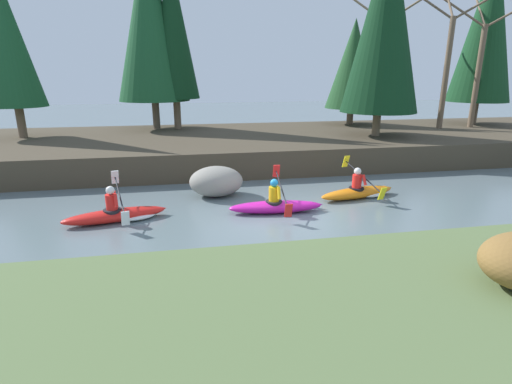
% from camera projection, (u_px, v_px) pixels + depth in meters
% --- Properties ---
extents(ground_plane, '(90.00, 90.00, 0.00)m').
position_uv_depth(ground_plane, '(284.00, 216.00, 11.28)').
color(ground_plane, slate).
extents(riverbank_near, '(44.00, 6.53, 0.76)m').
position_uv_depth(riverbank_near, '(421.00, 370.00, 4.91)').
color(riverbank_near, '#5B7042').
rests_on(riverbank_near, ground).
extents(riverbank_far, '(44.00, 8.86, 1.07)m').
position_uv_depth(riverbank_far, '(240.00, 146.00, 19.06)').
color(riverbank_far, '#473D2D').
rests_on(riverbank_far, ground).
extents(conifer_tree_far_left, '(2.49, 2.49, 6.79)m').
position_uv_depth(conifer_tree_far_left, '(8.00, 42.00, 16.92)').
color(conifer_tree_far_left, brown).
rests_on(conifer_tree_far_left, riverbank_far).
extents(conifer_tree_left, '(3.55, 3.55, 8.95)m').
position_uv_depth(conifer_tree_left, '(150.00, 22.00, 19.43)').
color(conifer_tree_left, brown).
rests_on(conifer_tree_left, riverbank_far).
extents(conifer_tree_mid_left, '(2.39, 2.39, 8.49)m').
position_uv_depth(conifer_tree_mid_left, '(172.00, 26.00, 19.49)').
color(conifer_tree_mid_left, brown).
rests_on(conifer_tree_mid_left, riverbank_far).
extents(conifer_tree_centre, '(3.43, 3.43, 8.86)m').
position_uv_depth(conifer_tree_centre, '(385.00, 21.00, 17.22)').
color(conifer_tree_centre, '#7A664C').
rests_on(conifer_tree_centre, riverbank_far).
extents(conifer_tree_mid_right, '(2.89, 2.89, 5.61)m').
position_uv_depth(conifer_tree_mid_right, '(353.00, 64.00, 21.78)').
color(conifer_tree_mid_right, brown).
rests_on(conifer_tree_mid_right, riverbank_far).
extents(conifer_tree_right, '(3.27, 3.27, 9.24)m').
position_uv_depth(conifer_tree_right, '(488.00, 25.00, 21.28)').
color(conifer_tree_right, brown).
rests_on(conifer_tree_right, riverbank_far).
extents(bare_tree_upstream, '(4.03, 3.99, 7.36)m').
position_uv_depth(bare_tree_upstream, '(382.00, 60.00, 21.67)').
color(bare_tree_upstream, '#7A664C').
rests_on(bare_tree_upstream, riverbank_far).
extents(bare_tree_mid_upstream, '(4.01, 3.96, 7.32)m').
position_uv_depth(bare_tree_mid_upstream, '(447.00, 60.00, 20.22)').
color(bare_tree_mid_upstream, brown).
rests_on(bare_tree_mid_upstream, riverbank_far).
extents(bare_tree_mid_downstream, '(3.78, 3.74, 6.89)m').
position_uv_depth(bare_tree_mid_downstream, '(479.00, 64.00, 20.67)').
color(bare_tree_mid_downstream, brown).
rests_on(bare_tree_mid_downstream, riverbank_far).
extents(kayaker_lead, '(2.79, 2.05, 1.20)m').
position_uv_depth(kayaker_lead, '(360.00, 192.00, 12.91)').
color(kayaker_lead, orange).
rests_on(kayaker_lead, ground).
extents(kayaker_middle, '(2.79, 2.07, 1.20)m').
position_uv_depth(kayaker_middle, '(276.00, 205.00, 11.51)').
color(kayaker_middle, '#C61999').
rests_on(kayaker_middle, ground).
extents(kayaker_trailing, '(2.78, 2.05, 1.20)m').
position_uv_depth(kayaker_trailing, '(119.00, 214.00, 10.87)').
color(kayaker_trailing, red).
rests_on(kayaker_trailing, ground).
extents(boulder_midstream, '(1.74, 1.36, 0.98)m').
position_uv_depth(boulder_midstream, '(216.00, 181.00, 13.00)').
color(boulder_midstream, gray).
rests_on(boulder_midstream, ground).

